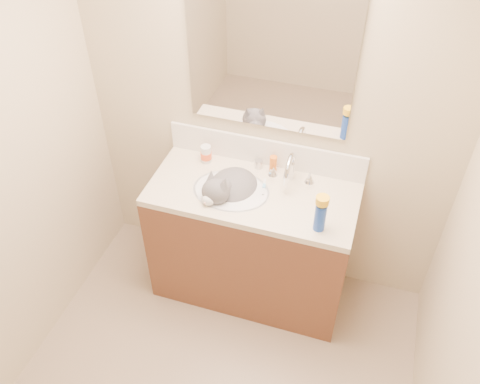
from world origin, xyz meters
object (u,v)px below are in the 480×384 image
Objects in this scene: vanity_cabinet at (251,245)px; cat at (230,191)px; basin at (231,199)px; spray_can at (320,217)px; faucet at (290,171)px; amber_bottle at (273,164)px; silver_jar at (259,164)px; pill_bottle at (206,154)px.

vanity_cabinet is 2.63× the size of cat.
spray_can is at bearing -15.38° from basin.
faucet reaches higher than basin.
faucet reaches higher than cat.
basin is at bearing -127.82° from amber_bottle.
basin is 0.28m from silver_jar.
basin is 8.37× the size of silver_jar.
spray_can reaches higher than vanity_cabinet.
silver_jar is at bearing 173.09° from amber_bottle.
vanity_cabinet is 0.44m from cat.
pill_bottle is (-0.21, 0.18, 0.08)m from cat.
spray_can is (0.41, -0.18, 0.53)m from vanity_cabinet.
amber_bottle is at bearing 72.94° from vanity_cabinet.
pill_bottle is (-0.53, 0.04, -0.03)m from faucet.
cat reaches higher than spray_can.
pill_bottle reaches higher than amber_bottle.
spray_can is at bearing -23.12° from vanity_cabinet.
faucet reaches higher than silver_jar.
cat is at bearing -132.49° from amber_bottle.
faucet is at bearing -20.99° from silver_jar.
pill_bottle is 1.03× the size of amber_bottle.
pill_bottle reaches higher than silver_jar.
faucet is at bearing -4.30° from pill_bottle.
vanity_cabinet is 2.67× the size of basin.
silver_jar is at bearing 7.23° from pill_bottle.
faucet is 2.47× the size of pill_bottle.
faucet is at bearing 126.78° from spray_can.
faucet is 0.23m from silver_jar.
cat is (-0.31, -0.15, -0.11)m from faucet.
amber_bottle is 0.66× the size of spray_can.
vanity_cabinet is 0.58m from faucet.
silver_jar is (-0.21, 0.08, -0.06)m from faucet.
faucet reaches higher than spray_can.
faucet is 0.39m from spray_can.
faucet is at bearing 45.72° from cat.
amber_bottle is (0.06, 0.21, 0.51)m from vanity_cabinet.
amber_bottle reaches higher than vanity_cabinet.
faucet is (0.30, 0.17, 0.16)m from basin.
pill_bottle is at bearing 153.04° from vanity_cabinet.
basin is at bearing -165.96° from vanity_cabinet.
faucet is 0.14m from amber_bottle.
cat reaches higher than basin.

